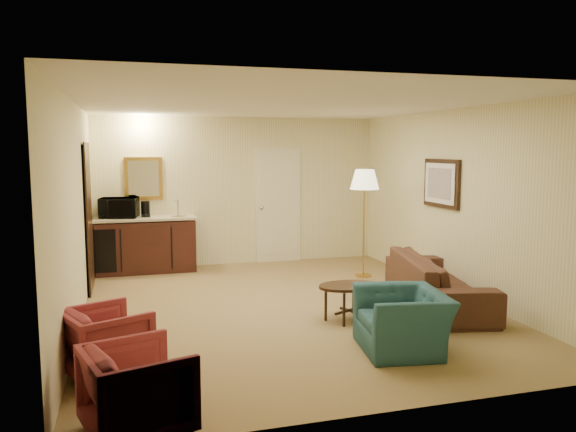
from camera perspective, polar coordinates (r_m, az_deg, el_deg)
The scene contains 12 objects.
ground at distance 7.36m, azimuth -0.24°, elevation -9.32°, with size 6.00×6.00×0.00m, color olive.
room_walls at distance 7.79m, azimuth -2.49°, elevation 4.40°, with size 5.02×6.01×2.61m.
wetbar_cabinet at distance 9.65m, azimuth -14.23°, elevation -2.83°, with size 1.64×0.58×0.92m, color #391512.
sofa at distance 7.63m, azimuth 14.97°, elevation -5.59°, with size 2.23×0.65×0.87m, color black.
teal_armchair at distance 5.90m, azimuth 11.57°, elevation -9.41°, with size 0.94×0.61×0.82m, color #214E53.
rose_chair_near at distance 5.44m, azimuth -17.98°, elevation -11.72°, with size 0.68×0.63×0.70m, color #912F40.
rose_chair_far at distance 4.34m, azimuth -15.05°, elevation -16.32°, with size 0.70×0.65×0.72m, color #912F40.
coffee_table at distance 6.87m, azimuth 6.21°, elevation -8.68°, with size 0.75×0.51×0.43m, color black.
floor_lamp at distance 9.04m, azimuth 7.72°, elevation -0.72°, with size 0.46×0.46×1.73m, color gold.
waste_bin at distance 9.68m, azimuth -10.30°, elevation -4.62°, with size 0.23×0.23×0.28m, color black.
microwave at distance 9.62m, azimuth -16.80°, elevation 1.03°, with size 0.59×0.33×0.40m, color black.
coffee_maker at distance 9.60m, azimuth -14.28°, elevation 0.69°, with size 0.14×0.14×0.27m, color black.
Camera 1 is at (-1.93, -6.80, 2.05)m, focal length 35.00 mm.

